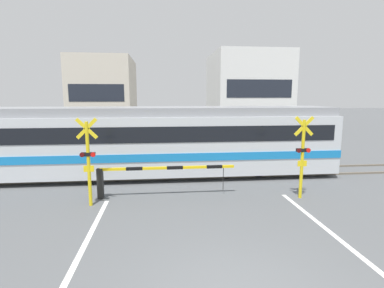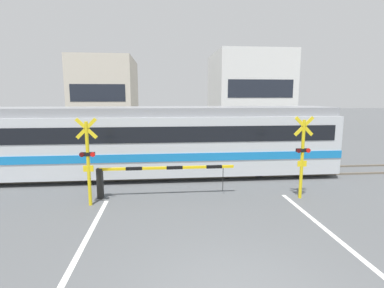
# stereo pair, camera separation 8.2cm
# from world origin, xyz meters

# --- Properties ---
(rail_track_near) EXTENTS (50.00, 0.10, 0.08)m
(rail_track_near) POSITION_xyz_m (0.00, 7.87, 0.04)
(rail_track_near) COLOR #6B6051
(rail_track_near) RESTS_ON ground_plane
(rail_track_far) EXTENTS (50.00, 0.10, 0.08)m
(rail_track_far) POSITION_xyz_m (0.00, 9.30, 0.04)
(rail_track_far) COLOR #6B6051
(rail_track_far) RESTS_ON ground_plane
(road_stripe_left) EXTENTS (0.14, 9.39, 0.01)m
(road_stripe_left) POSITION_xyz_m (-3.12, 0.70, 0.00)
(road_stripe_left) COLOR white
(road_stripe_left) RESTS_ON ground_plane
(road_stripe_right) EXTENTS (0.14, 9.39, 0.01)m
(road_stripe_right) POSITION_xyz_m (3.12, 0.70, 0.00)
(road_stripe_right) COLOR white
(road_stripe_right) RESTS_ON ground_plane
(commuter_train) EXTENTS (17.67, 2.80, 3.05)m
(commuter_train) POSITION_xyz_m (-2.47, 8.58, 1.64)
(commuter_train) COLOR silver
(commuter_train) RESTS_ON ground_plane
(crossing_barrier_near) EXTENTS (4.80, 0.20, 1.09)m
(crossing_barrier_near) POSITION_xyz_m (-1.98, 5.69, 0.82)
(crossing_barrier_near) COLOR black
(crossing_barrier_near) RESTS_ON ground_plane
(crossing_barrier_far) EXTENTS (4.80, 0.20, 1.09)m
(crossing_barrier_far) POSITION_xyz_m (1.98, 11.24, 0.82)
(crossing_barrier_far) COLOR black
(crossing_barrier_far) RESTS_ON ground_plane
(crossing_signal_left) EXTENTS (0.68, 0.15, 2.86)m
(crossing_signal_left) POSITION_xyz_m (-3.57, 5.04, 1.57)
(crossing_signal_left) COLOR yellow
(crossing_signal_left) RESTS_ON ground_plane
(crossing_signal_right) EXTENTS (0.68, 0.15, 2.86)m
(crossing_signal_right) POSITION_xyz_m (3.57, 5.04, 1.57)
(crossing_signal_right) COLOR yellow
(crossing_signal_right) RESTS_ON ground_plane
(pedestrian) EXTENTS (0.38, 0.22, 1.65)m
(pedestrian) POSITION_xyz_m (0.17, 14.33, 0.94)
(pedestrian) COLOR #23232D
(pedestrian) RESTS_ON ground_plane
(building_left_of_street) EXTENTS (5.16, 7.77, 6.89)m
(building_left_of_street) POSITION_xyz_m (-6.30, 24.11, 3.44)
(building_left_of_street) COLOR beige
(building_left_of_street) RESTS_ON ground_plane
(building_right_of_street) EXTENTS (6.70, 7.77, 7.55)m
(building_right_of_street) POSITION_xyz_m (7.07, 24.11, 3.78)
(building_right_of_street) COLOR white
(building_right_of_street) RESTS_ON ground_plane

